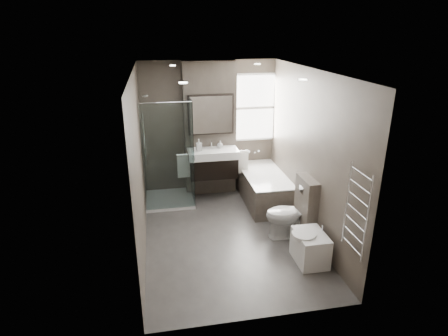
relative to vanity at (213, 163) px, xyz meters
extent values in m
cube|color=#45423F|center=(0.00, -1.43, -0.77)|extent=(2.65, 3.85, 0.05)
cube|color=silver|center=(0.00, -1.43, 1.88)|extent=(2.65, 3.85, 0.05)
cube|color=#534A40|center=(0.00, 0.50, 0.56)|extent=(2.65, 0.05, 2.60)
cube|color=#534A40|center=(0.00, -3.35, 0.56)|extent=(2.65, 0.05, 2.60)
cube|color=#534A40|center=(-1.32, -1.43, 0.56)|extent=(0.05, 3.85, 2.60)
cube|color=#534A40|center=(1.32, -1.43, 0.56)|extent=(0.05, 3.85, 2.60)
cube|color=#4F473E|center=(0.00, 0.35, 0.56)|extent=(1.00, 0.25, 2.60)
cube|color=black|center=(0.00, 0.00, -0.08)|extent=(0.90, 0.45, 0.38)
cube|color=white|center=(0.00, 0.00, 0.18)|extent=(0.95, 0.47, 0.15)
cylinder|color=silver|center=(0.00, 0.17, 0.32)|extent=(0.03, 0.03, 0.12)
cylinder|color=silver|center=(0.00, 0.11, 0.37)|extent=(0.02, 0.12, 0.02)
cube|color=black|center=(0.00, 0.19, 0.89)|extent=(0.86, 0.06, 0.76)
cube|color=white|center=(0.00, 0.15, 0.89)|extent=(0.80, 0.02, 0.70)
cube|color=silver|center=(-0.56, -0.02, -0.02)|extent=(0.24, 0.06, 0.44)
cube|color=silver|center=(0.56, -0.02, -0.02)|extent=(0.24, 0.06, 0.44)
cube|color=white|center=(-0.85, 0.02, -0.71)|extent=(0.90, 0.90, 0.06)
cube|color=white|center=(-0.85, -0.42, 0.29)|extent=(0.88, 0.01, 1.94)
cube|color=white|center=(-0.41, 0.02, 0.29)|extent=(0.01, 0.88, 1.94)
cylinder|color=silver|center=(-1.25, 0.02, 0.51)|extent=(0.02, 0.02, 1.00)
cube|color=#4F473E|center=(0.93, -0.33, -0.47)|extent=(0.75, 1.60, 0.55)
cube|color=white|center=(0.93, -0.33, -0.19)|extent=(0.75, 1.60, 0.03)
cube|color=white|center=(0.93, -0.33, -0.25)|extent=(0.61, 1.42, 0.12)
cube|color=white|center=(0.90, 0.45, 0.93)|extent=(0.98, 0.04, 1.33)
cube|color=white|center=(0.90, 0.43, 0.93)|extent=(0.90, 0.01, 1.25)
cube|color=white|center=(0.90, 0.42, 0.93)|extent=(0.90, 0.01, 0.05)
imported|color=white|center=(0.97, -1.64, -0.35)|extent=(0.78, 0.47, 0.78)
cube|color=#4F473E|center=(1.21, -1.68, -0.24)|extent=(0.18, 0.55, 1.00)
cube|color=silver|center=(1.11, -1.68, 0.08)|extent=(0.01, 0.16, 0.11)
cube|color=white|center=(1.02, -2.36, -0.52)|extent=(0.40, 0.56, 0.45)
cylinder|color=white|center=(0.91, -2.36, -0.30)|extent=(0.34, 0.34, 0.06)
cylinder|color=silver|center=(1.18, -2.36, -0.21)|extent=(0.02, 0.02, 0.10)
cylinder|color=silver|center=(1.25, -3.26, 0.38)|extent=(0.03, 0.03, 1.10)
cylinder|color=silver|center=(1.25, -2.80, 0.38)|extent=(0.03, 0.03, 1.10)
cube|color=silver|center=(1.25, -3.03, 0.38)|extent=(0.02, 0.46, 1.00)
imported|color=white|center=(-0.26, -0.02, 0.37)|extent=(0.10, 0.10, 0.22)
imported|color=white|center=(0.15, 0.10, 0.33)|extent=(0.11, 0.11, 0.14)
camera|label=1|loc=(-1.03, -6.63, 2.43)|focal=30.00mm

